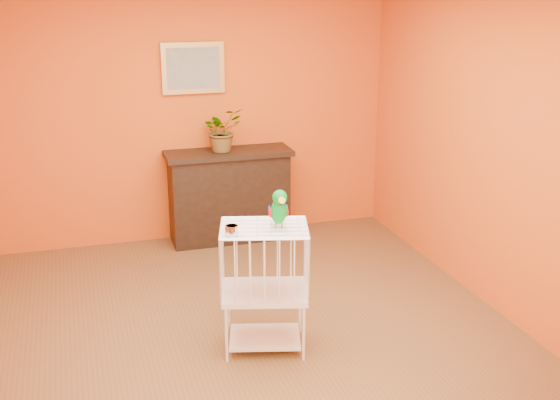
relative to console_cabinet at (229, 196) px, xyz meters
name	(u,v)px	position (x,y,z in m)	size (l,w,h in m)	color
ground	(253,333)	(-0.29, -2.03, -0.47)	(4.50, 4.50, 0.00)	brown
room_shell	(250,129)	(-0.29, -2.03, 1.11)	(4.50, 4.50, 4.50)	#D15013
console_cabinet	(229,196)	(0.00, 0.00, 0.00)	(1.27, 0.46, 0.94)	black
potted_plant	(222,135)	(-0.06, -0.01, 0.64)	(0.39, 0.43, 0.34)	#26722D
framed_picture	(193,68)	(-0.29, 0.19, 1.28)	(0.62, 0.04, 0.50)	#B88C41
birdcage	(264,286)	(-0.26, -2.25, 0.01)	(0.70, 0.60, 0.93)	white
feed_cup	(232,230)	(-0.51, -2.33, 0.50)	(0.09, 0.09, 0.06)	silver
parrot	(279,208)	(-0.17, -2.31, 0.61)	(0.15, 0.26, 0.29)	#59544C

